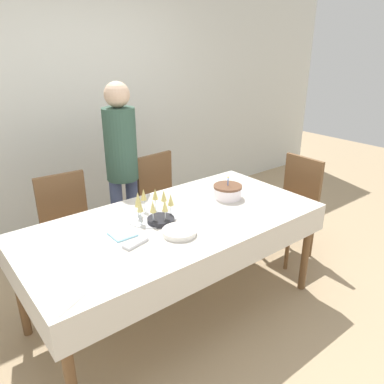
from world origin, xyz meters
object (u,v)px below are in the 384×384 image
object	(u,v)px
plate_stack_dessert	(161,220)
person_standing	(121,158)
dining_chair_right_end	(293,203)
champagne_tray	(152,206)
dining_chair_far_right	(163,200)
plate_stack_main	(179,232)
dining_chair_far_left	(69,227)
birthday_cake	(228,191)

from	to	relation	value
plate_stack_dessert	person_standing	distance (m)	0.95
dining_chair_right_end	plate_stack_dessert	distance (m)	1.51
dining_chair_right_end	champagne_tray	distance (m)	1.53
dining_chair_right_end	dining_chair_far_right	bearing A→B (deg)	137.52
champagne_tray	plate_stack_dessert	size ratio (longest dim) A/B	1.95
champagne_tray	plate_stack_main	bearing A→B (deg)	-90.26
person_standing	dining_chair_right_end	bearing A→B (deg)	-35.85
dining_chair_far_left	dining_chair_far_right	bearing A→B (deg)	-0.01
champagne_tray	dining_chair_far_right	bearing A→B (deg)	51.62
birthday_cake	champagne_tray	bearing A→B (deg)	174.17
plate_stack_dessert	person_standing	bearing A→B (deg)	77.30
birthday_cake	person_standing	xyz separation A→B (m)	(-0.46, 0.87, 0.16)
plate_stack_dessert	champagne_tray	bearing A→B (deg)	90.79
dining_chair_far_right	champagne_tray	size ratio (longest dim) A/B	2.59
person_standing	plate_stack_dessert	bearing A→B (deg)	-102.70
champagne_tray	birthday_cake	bearing A→B (deg)	-5.83
plate_stack_dessert	person_standing	xyz separation A→B (m)	(0.20, 0.90, 0.20)
dining_chair_right_end	champagne_tray	bearing A→B (deg)	175.22
plate_stack_dessert	plate_stack_main	bearing A→B (deg)	-90.77
birthday_cake	person_standing	world-z (taller)	person_standing
plate_stack_dessert	dining_chair_far_left	bearing A→B (deg)	113.84
dining_chair_far_left	person_standing	xyz separation A→B (m)	(0.57, 0.08, 0.47)
dining_chair_far_right	plate_stack_dessert	distance (m)	1.03
dining_chair_far_right	dining_chair_right_end	xyz separation A→B (m)	(0.92, -0.84, 0.00)
dining_chair_far_left	birthday_cake	size ratio (longest dim) A/B	4.19
dining_chair_far_left	plate_stack_main	distance (m)	1.13
dining_chair_far_left	champagne_tray	xyz separation A→B (m)	(0.36, -0.72, 0.34)
dining_chair_right_end	plate_stack_main	bearing A→B (deg)	-172.46
champagne_tray	person_standing	size ratio (longest dim) A/B	0.22
dining_chair_far_right	plate_stack_main	distance (m)	1.21
dining_chair_far_right	birthday_cake	world-z (taller)	birthday_cake
dining_chair_far_left	plate_stack_main	xyz separation A→B (m)	(0.36, -1.04, 0.27)
dining_chair_far_left	dining_chair_right_end	distance (m)	2.03
champagne_tray	plate_stack_main	world-z (taller)	champagne_tray
dining_chair_far_left	dining_chair_right_end	size ratio (longest dim) A/B	1.00
dining_chair_right_end	champagne_tray	xyz separation A→B (m)	(-1.48, 0.12, 0.34)
dining_chair_right_end	plate_stack_dessert	size ratio (longest dim) A/B	5.06
birthday_cake	dining_chair_right_end	bearing A→B (deg)	-3.92
dining_chair_far_right	champagne_tray	xyz separation A→B (m)	(-0.57, -0.72, 0.34)
champagne_tray	dining_chair_far_left	bearing A→B (deg)	116.77
dining_chair_right_end	plate_stack_main	size ratio (longest dim) A/B	4.25
plate_stack_main	plate_stack_dessert	bearing A→B (deg)	89.23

